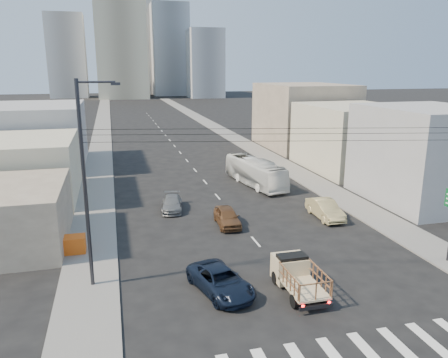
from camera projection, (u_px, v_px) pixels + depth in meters
name	position (u px, v px, depth m)	size (l,w,h in m)	color
ground	(300.00, 294.00, 24.88)	(420.00, 420.00, 0.00)	black
sidewalk_left	(102.00, 131.00, 87.66)	(3.50, 180.00, 0.12)	slate
sidewalk_right	(216.00, 127.00, 93.36)	(3.50, 180.00, 0.12)	slate
lane_dashes	(172.00, 143.00, 74.58)	(0.15, 104.00, 0.01)	silver
flatbed_pickup	(298.00, 274.00, 24.93)	(1.95, 4.41, 1.90)	#D1B88C
navy_pickup	(221.00, 281.00, 24.95)	(2.34, 5.07, 1.41)	black
city_bus	(255.00, 172.00, 47.65)	(2.43, 10.40, 2.90)	silver
sedan_brown	(227.00, 217.00, 35.58)	(1.73, 4.29, 1.46)	brown
sedan_tan	(325.00, 209.00, 37.31)	(1.67, 4.78, 1.57)	tan
sedan_grey	(172.00, 203.00, 39.37)	(1.76, 4.33, 1.26)	slate
streetlamp_left	(86.00, 181.00, 24.27)	(2.36, 0.25, 12.00)	#2D2D33
overhead_wires	(296.00, 134.00, 24.06)	(23.01, 5.02, 0.72)	black
crate_stack	(72.00, 244.00, 30.12)	(1.80, 1.20, 1.14)	orange
bldg_right_near	(426.00, 155.00, 41.50)	(10.00, 12.00, 9.00)	#97979A
bldg_right_mid	(353.00, 137.00, 54.87)	(11.00, 14.00, 8.00)	beige
bldg_right_far	(303.00, 116.00, 69.75)	(12.00, 16.00, 10.00)	gray
bldg_left_near	(0.00, 216.00, 31.22)	(9.00, 10.00, 4.40)	gray
bldg_left_mid	(16.00, 169.00, 42.03)	(11.00, 12.00, 6.00)	beige
bldg_left_far	(34.00, 136.00, 55.73)	(12.00, 16.00, 8.00)	#97979A
high_rise_tower	(120.00, 23.00, 175.87)	(20.00, 20.00, 60.00)	gray
midrise_ne	(170.00, 50.00, 197.75)	(16.00, 16.00, 40.00)	gray
midrise_nw	(67.00, 56.00, 183.14)	(15.00, 15.00, 34.00)	gray
midrise_back	(141.00, 47.00, 208.41)	(18.00, 18.00, 44.00)	#97979A
midrise_east	(205.00, 64.00, 183.40)	(14.00, 14.00, 28.00)	gray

